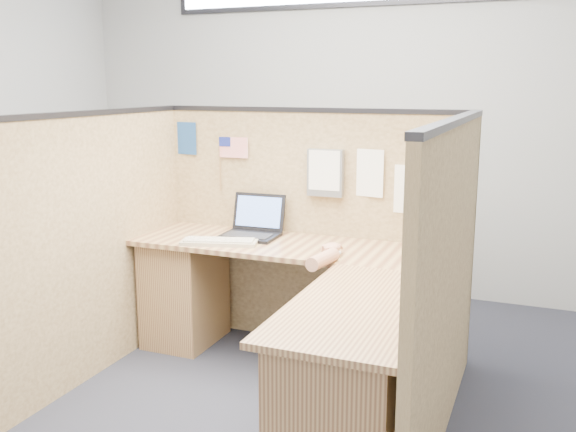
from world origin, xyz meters
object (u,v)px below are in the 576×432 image
at_px(laptop, 254,226).
at_px(keyboard, 219,242).
at_px(l_desk, 296,324).
at_px(mouse, 332,252).

bearing_deg(laptop, keyboard, -110.63).
relative_size(l_desk, mouse, 17.32).
height_order(keyboard, mouse, mouse).
bearing_deg(keyboard, mouse, -15.83).
bearing_deg(l_desk, laptop, 133.48).
bearing_deg(l_desk, keyboard, 158.34).
height_order(l_desk, mouse, mouse).
xyz_separation_m(laptop, keyboard, (-0.10, -0.28, -0.05)).
height_order(l_desk, laptop, laptop).
distance_m(l_desk, mouse, 0.45).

